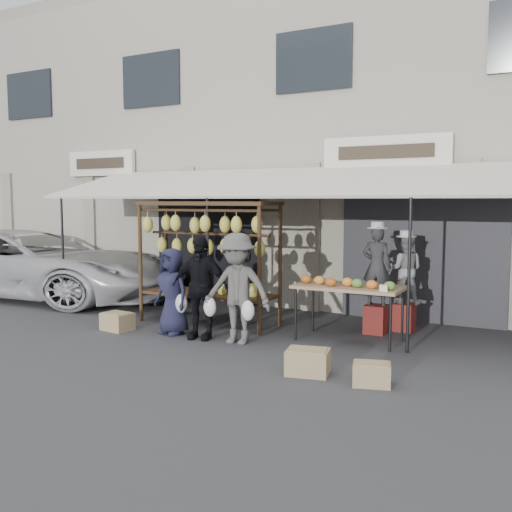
{
  "coord_description": "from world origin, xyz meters",
  "views": [
    {
      "loc": [
        4.4,
        -7.21,
        2.26
      ],
      "look_at": [
        -0.17,
        1.4,
        1.3
      ],
      "focal_mm": 40.0,
      "sensor_mm": 36.0,
      "label": 1
    }
  ],
  "objects_px": {
    "customer_right": "(237,288)",
    "vendor_right": "(406,269)",
    "crate_far": "(117,322)",
    "van": "(21,247)",
    "banana_rack": "(207,238)",
    "customer_left": "(172,291)",
    "produce_table": "(348,287)",
    "crate_near_a": "(308,362)",
    "customer_mid": "(200,287)",
    "vendor_left": "(377,266)",
    "crate_near_b": "(372,374)"
  },
  "relations": [
    {
      "from": "customer_left",
      "to": "van",
      "type": "height_order",
      "value": "van"
    },
    {
      "from": "produce_table",
      "to": "customer_right",
      "type": "distance_m",
      "value": 1.77
    },
    {
      "from": "produce_table",
      "to": "van",
      "type": "relative_size",
      "value": 0.3
    },
    {
      "from": "produce_table",
      "to": "crate_near_b",
      "type": "xyz_separation_m",
      "value": [
        0.98,
        -1.96,
        -0.74
      ]
    },
    {
      "from": "crate_near_a",
      "to": "van",
      "type": "height_order",
      "value": "van"
    },
    {
      "from": "crate_far",
      "to": "customer_right",
      "type": "bearing_deg",
      "value": 5.04
    },
    {
      "from": "customer_right",
      "to": "crate_near_a",
      "type": "xyz_separation_m",
      "value": [
        1.62,
        -0.99,
        -0.71
      ]
    },
    {
      "from": "banana_rack",
      "to": "customer_right",
      "type": "relative_size",
      "value": 1.49
    },
    {
      "from": "customer_mid",
      "to": "customer_right",
      "type": "relative_size",
      "value": 0.97
    },
    {
      "from": "customer_left",
      "to": "customer_mid",
      "type": "relative_size",
      "value": 0.86
    },
    {
      "from": "vendor_right",
      "to": "vendor_left",
      "type": "bearing_deg",
      "value": 42.09
    },
    {
      "from": "customer_mid",
      "to": "produce_table",
      "type": "bearing_deg",
      "value": 14.64
    },
    {
      "from": "vendor_right",
      "to": "customer_mid",
      "type": "height_order",
      "value": "customer_mid"
    },
    {
      "from": "banana_rack",
      "to": "customer_left",
      "type": "relative_size",
      "value": 1.78
    },
    {
      "from": "vendor_right",
      "to": "crate_near_a",
      "type": "xyz_separation_m",
      "value": [
        -0.51,
        -3.08,
        -0.91
      ]
    },
    {
      "from": "van",
      "to": "crate_far",
      "type": "bearing_deg",
      "value": -116.09
    },
    {
      "from": "banana_rack",
      "to": "vendor_right",
      "type": "xyz_separation_m",
      "value": [
        3.31,
        1.13,
        -0.5
      ]
    },
    {
      "from": "customer_right",
      "to": "van",
      "type": "height_order",
      "value": "van"
    },
    {
      "from": "van",
      "to": "produce_table",
      "type": "bearing_deg",
      "value": -98.91
    },
    {
      "from": "banana_rack",
      "to": "crate_near_a",
      "type": "xyz_separation_m",
      "value": [
        2.8,
        -1.94,
        -1.41
      ]
    },
    {
      "from": "customer_left",
      "to": "crate_near_b",
      "type": "distance_m",
      "value": 3.95
    },
    {
      "from": "vendor_left",
      "to": "vendor_right",
      "type": "height_order",
      "value": "vendor_left"
    },
    {
      "from": "produce_table",
      "to": "customer_left",
      "type": "relative_size",
      "value": 1.16
    },
    {
      "from": "crate_near_a",
      "to": "customer_mid",
      "type": "bearing_deg",
      "value": 157.21
    },
    {
      "from": "customer_right",
      "to": "vendor_right",
      "type": "bearing_deg",
      "value": 38.61
    },
    {
      "from": "customer_left",
      "to": "customer_right",
      "type": "relative_size",
      "value": 0.84
    },
    {
      "from": "customer_right",
      "to": "crate_far",
      "type": "distance_m",
      "value": 2.41
    },
    {
      "from": "crate_far",
      "to": "van",
      "type": "distance_m",
      "value": 4.88
    },
    {
      "from": "customer_right",
      "to": "crate_near_b",
      "type": "height_order",
      "value": "customer_right"
    },
    {
      "from": "produce_table",
      "to": "customer_left",
      "type": "height_order",
      "value": "customer_left"
    },
    {
      "from": "customer_right",
      "to": "van",
      "type": "bearing_deg",
      "value": 161.35
    },
    {
      "from": "crate_near_b",
      "to": "customer_right",
      "type": "bearing_deg",
      "value": 157.56
    },
    {
      "from": "banana_rack",
      "to": "customer_left",
      "type": "distance_m",
      "value": 1.26
    },
    {
      "from": "customer_right",
      "to": "crate_near_a",
      "type": "bearing_deg",
      "value": -37.12
    },
    {
      "from": "customer_mid",
      "to": "crate_near_a",
      "type": "bearing_deg",
      "value": -31.58
    },
    {
      "from": "vendor_left",
      "to": "customer_mid",
      "type": "xyz_separation_m",
      "value": [
        -2.44,
        -1.69,
        -0.31
      ]
    },
    {
      "from": "produce_table",
      "to": "customer_mid",
      "type": "relative_size",
      "value": 1.0
    },
    {
      "from": "vendor_left",
      "to": "customer_mid",
      "type": "height_order",
      "value": "vendor_left"
    },
    {
      "from": "banana_rack",
      "to": "customer_mid",
      "type": "distance_m",
      "value": 1.3
    },
    {
      "from": "customer_left",
      "to": "banana_rack",
      "type": "bearing_deg",
      "value": 97.64
    },
    {
      "from": "vendor_right",
      "to": "banana_rack",
      "type": "bearing_deg",
      "value": 13.58
    },
    {
      "from": "crate_near_b",
      "to": "van",
      "type": "distance_m",
      "value": 9.63
    },
    {
      "from": "banana_rack",
      "to": "van",
      "type": "xyz_separation_m",
      "value": [
        -5.57,
        0.58,
        -0.4
      ]
    },
    {
      "from": "vendor_left",
      "to": "crate_near_a",
      "type": "xyz_separation_m",
      "value": [
        -0.13,
        -2.66,
        -0.99
      ]
    },
    {
      "from": "produce_table",
      "to": "crate_near_b",
      "type": "relative_size",
      "value": 3.78
    },
    {
      "from": "crate_far",
      "to": "crate_near_b",
      "type": "bearing_deg",
      "value": -9.78
    },
    {
      "from": "customer_mid",
      "to": "crate_far",
      "type": "height_order",
      "value": "customer_mid"
    },
    {
      "from": "banana_rack",
      "to": "crate_far",
      "type": "relative_size",
      "value": 5.16
    },
    {
      "from": "banana_rack",
      "to": "crate_far",
      "type": "distance_m",
      "value": 2.15
    },
    {
      "from": "customer_mid",
      "to": "crate_near_b",
      "type": "height_order",
      "value": "customer_mid"
    }
  ]
}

